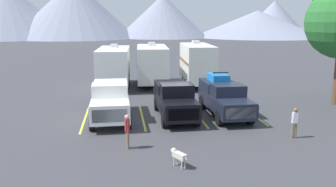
% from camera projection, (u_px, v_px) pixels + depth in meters
% --- Properties ---
extents(ground_plane, '(240.00, 240.00, 0.00)m').
position_uv_depth(ground_plane, '(170.00, 116.00, 21.09)').
color(ground_plane, '#38383D').
extents(pickup_truck_a, '(2.24, 5.71, 2.24)m').
position_uv_depth(pickup_truck_a, '(110.00, 100.00, 20.34)').
color(pickup_truck_a, white).
rests_on(pickup_truck_a, ground).
extents(pickup_truck_b, '(2.11, 5.54, 2.15)m').
position_uv_depth(pickup_truck_b, '(175.00, 99.00, 20.76)').
color(pickup_truck_b, black).
rests_on(pickup_truck_b, ground).
extents(pickup_truck_c, '(2.12, 5.71, 2.53)m').
position_uv_depth(pickup_truck_c, '(224.00, 96.00, 21.30)').
color(pickup_truck_c, black).
rests_on(pickup_truck_c, ground).
extents(lot_stripe_a, '(0.12, 5.50, 0.01)m').
position_uv_depth(lot_stripe_a, '(85.00, 119.00, 20.46)').
color(lot_stripe_a, gold).
rests_on(lot_stripe_a, ground).
extents(lot_stripe_b, '(0.12, 5.50, 0.01)m').
position_uv_depth(lot_stripe_b, '(142.00, 117.00, 20.91)').
color(lot_stripe_b, gold).
rests_on(lot_stripe_b, ground).
extents(lot_stripe_c, '(0.12, 5.50, 0.01)m').
position_uv_depth(lot_stripe_c, '(198.00, 115.00, 21.37)').
color(lot_stripe_c, gold).
rests_on(lot_stripe_c, ground).
extents(lot_stripe_d, '(0.12, 5.50, 0.01)m').
position_uv_depth(lot_stripe_d, '(250.00, 113.00, 21.82)').
color(lot_stripe_d, gold).
rests_on(lot_stripe_d, ground).
extents(camper_trailer_a, '(2.91, 7.82, 3.67)m').
position_uv_depth(camper_trailer_a, '(114.00, 65.00, 29.63)').
color(camper_trailer_a, white).
rests_on(camper_trailer_a, ground).
extents(camper_trailer_b, '(2.93, 7.71, 3.75)m').
position_uv_depth(camper_trailer_b, '(152.00, 63.00, 30.65)').
color(camper_trailer_b, silver).
rests_on(camper_trailer_b, ground).
extents(camper_trailer_c, '(2.69, 7.47, 3.92)m').
position_uv_depth(camper_trailer_c, '(197.00, 63.00, 30.31)').
color(camper_trailer_c, silver).
rests_on(camper_trailer_c, ground).
extents(person_a, '(0.34, 0.21, 1.53)m').
position_uv_depth(person_a, '(295.00, 121.00, 17.10)').
color(person_a, '#726047').
rests_on(person_a, ground).
extents(person_b, '(0.23, 0.35, 1.59)m').
position_uv_depth(person_b, '(127.00, 129.00, 15.68)').
color(person_b, '#726047').
rests_on(person_b, ground).
extents(dog, '(0.58, 0.84, 0.69)m').
position_uv_depth(dog, '(178.00, 155.00, 13.85)').
color(dog, beige).
rests_on(dog, ground).
extents(mountain_ridge, '(144.38, 45.47, 17.74)m').
position_uv_depth(mountain_ridge, '(95.00, 15.00, 110.92)').
color(mountain_ridge, gray).
rests_on(mountain_ridge, ground).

